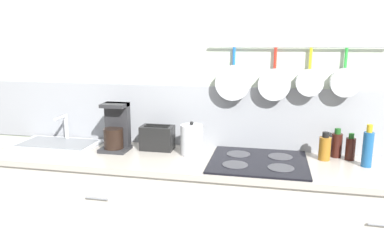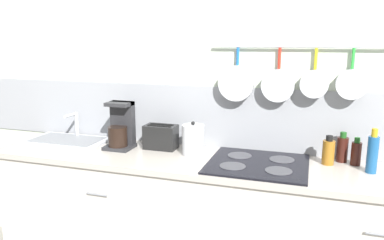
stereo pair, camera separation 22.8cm
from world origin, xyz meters
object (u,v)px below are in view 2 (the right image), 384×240
Objects in this scene: kettle at (193,140)px; bottle_cooking_wine at (373,153)px; bottle_vinegar at (356,153)px; coffee_maker at (121,129)px; toaster at (161,137)px; bottle_sesame_oil at (342,149)px; bottle_dish_soap at (328,152)px.

bottle_cooking_wine is (1.05, -0.02, 0.01)m from kettle.
kettle is 1.31× the size of bottle_vinegar.
coffee_maker is at bearing -176.06° from bottle_vinegar.
coffee_maker is at bearing -179.23° from kettle.
coffee_maker is at bearing -165.90° from toaster.
bottle_sesame_oil reaches higher than bottle_vinegar.
kettle reaches higher than bottle_sesame_oil.
bottle_sesame_oil is (0.90, 0.14, -0.02)m from kettle.
bottle_sesame_oil is (1.42, 0.15, -0.05)m from coffee_maker.
kettle reaches higher than bottle_dish_soap.
bottle_sesame_oil is at bearing 132.46° from bottle_cooking_wine.
bottle_dish_soap is 0.95× the size of bottle_sesame_oil.
toaster is at bearing -178.33° from bottle_vinegar.
bottle_vinegar is (0.98, 0.10, -0.02)m from kettle.
bottle_dish_soap is at bearing 160.85° from bottle_cooking_wine.
bottle_dish_soap is (1.34, 0.07, -0.05)m from coffee_maker.
coffee_maker is at bearing 179.58° from bottle_cooking_wine.
bottle_vinegar is (1.49, 0.10, -0.06)m from coffee_maker.
bottle_vinegar is at bearing 121.45° from bottle_cooking_wine.
bottle_vinegar is 0.14m from bottle_cooking_wine.
bottle_vinegar is 0.67× the size of bottle_cooking_wine.
bottle_sesame_oil is at bearing 3.92° from toaster.
toaster is 0.26m from kettle.
bottle_cooking_wine is (1.30, -0.08, 0.03)m from toaster.
coffee_maker reaches higher than bottle_cooking_wine.
bottle_dish_soap is 0.11m from bottle_sesame_oil.
kettle reaches higher than toaster.
coffee_maker is 1.43m from bottle_sesame_oil.
kettle is at bearing -13.57° from toaster.
kettle is 0.98m from bottle_vinegar.
toaster is 1.30m from bottle_cooking_wine.
bottle_dish_soap is (1.07, -0.00, -0.00)m from toaster.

